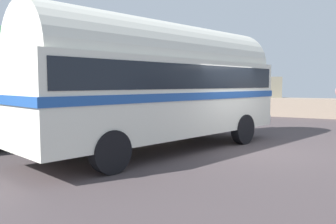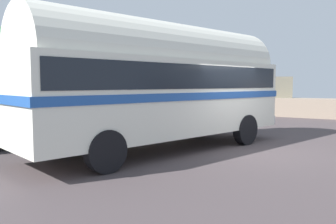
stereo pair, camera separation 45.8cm
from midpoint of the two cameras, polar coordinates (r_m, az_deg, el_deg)
ground at (r=10.29m, az=11.66°, el=-6.31°), size 32.00×26.00×0.02m
breakwater at (r=21.71m, az=20.59°, el=1.08°), size 31.36×2.48×2.44m
vintage_coach at (r=9.89m, az=-2.43°, el=5.23°), size 4.73×8.91×3.70m
second_coach at (r=12.31m, az=-19.00°, el=4.88°), size 5.63×8.82×3.70m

